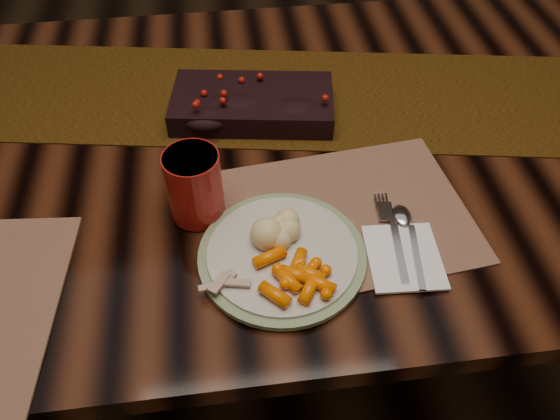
{
  "coord_description": "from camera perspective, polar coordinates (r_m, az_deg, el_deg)",
  "views": [
    {
      "loc": [
        -0.09,
        -0.81,
        1.43
      ],
      "look_at": [
        -0.02,
        -0.24,
        0.8
      ],
      "focal_mm": 35.0,
      "sensor_mm": 36.0,
      "label": 1
    }
  ],
  "objects": [
    {
      "name": "placemat_main",
      "position": [
        0.91,
        6.49,
        -0.57
      ],
      "size": [
        0.45,
        0.35,
        0.0
      ],
      "primitive_type": "cube",
      "rotation": [
        0.0,
        0.0,
        0.11
      ],
      "color": "#9D5B36",
      "rests_on": "dining_table"
    },
    {
      "name": "dining_table",
      "position": [
        1.33,
        -0.53,
        -4.66
      ],
      "size": [
        1.8,
        1.0,
        0.75
      ],
      "primitive_type": "cube",
      "color": "black",
      "rests_on": "floor"
    },
    {
      "name": "spoon",
      "position": [
        0.88,
        13.61,
        -3.37
      ],
      "size": [
        0.05,
        0.16,
        0.0
      ],
      "primitive_type": null,
      "rotation": [
        0.0,
        0.0,
        -0.15
      ],
      "color": "silver",
      "rests_on": "napkin"
    },
    {
      "name": "red_cup",
      "position": [
        0.88,
        -8.93,
        2.54
      ],
      "size": [
        0.11,
        0.11,
        0.12
      ],
      "primitive_type": "cylinder",
      "rotation": [
        0.0,
        0.0,
        -0.23
      ],
      "color": "maroon",
      "rests_on": "placemat_main"
    },
    {
      "name": "baby_carrots",
      "position": [
        0.8,
        2.27,
        -6.81
      ],
      "size": [
        0.12,
        0.1,
        0.02
      ],
      "primitive_type": null,
      "rotation": [
        0.0,
        0.0,
        -0.05
      ],
      "color": "#FA6900",
      "rests_on": "dinner_plate"
    },
    {
      "name": "mashed_potatoes",
      "position": [
        0.84,
        -0.68,
        -1.86
      ],
      "size": [
        0.11,
        0.1,
        0.05
      ],
      "primitive_type": null,
      "rotation": [
        0.0,
        0.0,
        -0.32
      ],
      "color": "#D1C581",
      "rests_on": "dinner_plate"
    },
    {
      "name": "floor",
      "position": [
        1.64,
        -0.43,
        -12.68
      ],
      "size": [
        5.0,
        5.0,
        0.0
      ],
      "primitive_type": "plane",
      "color": "black",
      "rests_on": "ground"
    },
    {
      "name": "fork",
      "position": [
        0.88,
        11.95,
        -3.03
      ],
      "size": [
        0.04,
        0.16,
        0.0
      ],
      "primitive_type": null,
      "rotation": [
        0.0,
        0.0,
        -0.12
      ],
      "color": "silver",
      "rests_on": "napkin"
    },
    {
      "name": "centerpiece",
      "position": [
        1.09,
        -2.89,
        11.37
      ],
      "size": [
        0.33,
        0.21,
        0.06
      ],
      "primitive_type": null,
      "rotation": [
        0.0,
        0.0,
        -0.15
      ],
      "color": "black",
      "rests_on": "table_runner"
    },
    {
      "name": "table_runner",
      "position": [
        1.16,
        -2.12,
        11.91
      ],
      "size": [
        1.69,
        0.62,
        0.0
      ],
      "primitive_type": "cube",
      "rotation": [
        0.0,
        0.0,
        -0.17
      ],
      "color": "black",
      "rests_on": "dining_table"
    },
    {
      "name": "turkey_shreds",
      "position": [
        0.8,
        -5.58,
        -7.17
      ],
      "size": [
        0.07,
        0.07,
        0.01
      ],
      "primitive_type": null,
      "rotation": [
        0.0,
        0.0,
        0.22
      ],
      "color": "tan",
      "rests_on": "dinner_plate"
    },
    {
      "name": "dinner_plate",
      "position": [
        0.84,
        0.21,
        -4.67
      ],
      "size": [
        0.31,
        0.31,
        0.01
      ],
      "primitive_type": "cylinder",
      "rotation": [
        0.0,
        0.0,
        -0.24
      ],
      "color": "beige",
      "rests_on": "placemat_main"
    },
    {
      "name": "napkin",
      "position": [
        0.87,
        12.8,
        -4.79
      ],
      "size": [
        0.12,
        0.14,
        0.0
      ],
      "primitive_type": "cube",
      "rotation": [
        0.0,
        0.0,
        -0.06
      ],
      "color": "white",
      "rests_on": "placemat_main"
    }
  ]
}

